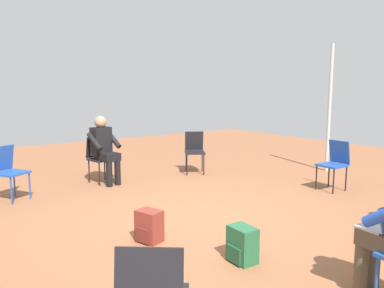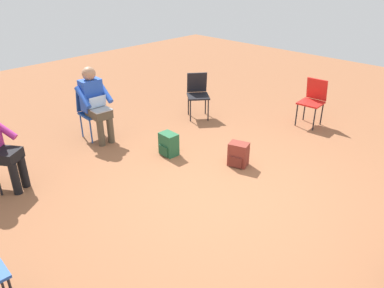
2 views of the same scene
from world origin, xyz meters
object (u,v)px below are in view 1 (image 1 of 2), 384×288
at_px(person_in_black, 104,146).
at_px(backpack_near_laptop_user, 149,228).
at_px(backpack_by_empty_chair, 242,246).
at_px(chair_southeast, 8,169).
at_px(chair_south, 99,156).
at_px(chair_southwest, 195,149).
at_px(chair_west, 335,161).

height_order(person_in_black, backpack_near_laptop_user, person_in_black).
bearing_deg(backpack_by_empty_chair, person_in_black, -92.97).
height_order(chair_southeast, chair_south, same).
relative_size(chair_southwest, backpack_near_laptop_user, 2.36).
relative_size(backpack_near_laptop_user, backpack_by_empty_chair, 1.00).
bearing_deg(person_in_black, chair_southeast, -6.82).
height_order(chair_southwest, person_in_black, person_in_black).
relative_size(chair_west, chair_south, 1.00).
height_order(chair_southeast, backpack_near_laptop_user, chair_southeast).
bearing_deg(chair_south, backpack_near_laptop_user, 67.02).
bearing_deg(chair_south, chair_southeast, -0.95).
distance_m(chair_southwest, backpack_near_laptop_user, 3.63).
relative_size(person_in_black, backpack_by_empty_chair, 3.44).
xyz_separation_m(chair_south, backpack_by_empty_chair, (0.17, 3.97, -0.34)).
xyz_separation_m(chair_southwest, person_in_black, (1.87, -0.25, 0.20)).
bearing_deg(chair_southwest, chair_west, 146.53).
distance_m(chair_south, backpack_by_empty_chair, 3.98).
relative_size(chair_southwest, backpack_by_empty_chair, 2.36).
bearing_deg(chair_west, backpack_near_laptop_user, 93.62).
bearing_deg(backpack_near_laptop_user, backpack_by_empty_chair, 116.17).
xyz_separation_m(chair_southeast, person_in_black, (-1.63, -0.11, 0.20)).
xyz_separation_m(chair_southeast, chair_south, (-1.60, -0.27, 0.00)).
distance_m(chair_southeast, backpack_near_laptop_user, 2.88).
relative_size(chair_west, backpack_by_empty_chair, 2.36).
distance_m(chair_southeast, chair_south, 1.62).
distance_m(chair_southwest, chair_south, 1.94).
bearing_deg(chair_southeast, chair_southwest, 148.72).
bearing_deg(backpack_by_empty_chair, chair_southeast, -68.87).
height_order(chair_south, person_in_black, person_in_black).
relative_size(chair_southeast, chair_south, 1.00).
bearing_deg(person_in_black, backpack_near_laptop_user, 65.73).
height_order(chair_south, backpack_near_laptop_user, chair_south).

